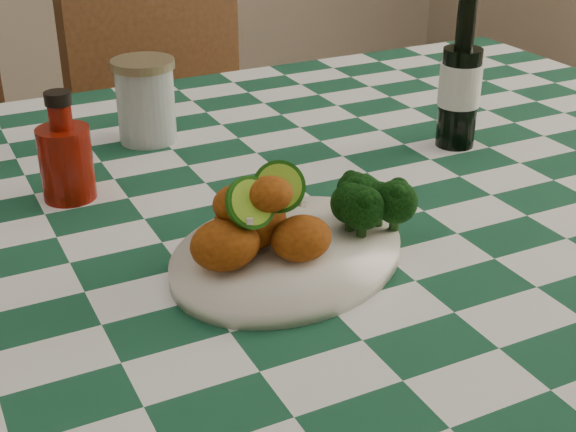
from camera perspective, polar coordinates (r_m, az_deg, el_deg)
name	(u,v)px	position (r m, az deg, el deg)	size (l,w,h in m)	color
plate	(288,255)	(0.85, 0.00, -2.78)	(0.28, 0.22, 0.02)	white
fried_chicken_pile	(266,216)	(0.81, -1.58, 0.02)	(0.13, 0.10, 0.09)	#9C490F
broccoli_side	(366,201)	(0.89, 5.60, 1.09)	(0.07, 0.07, 0.06)	black
ketchup_bottle	(64,146)	(1.01, -15.63, 4.79)	(0.06, 0.06, 0.14)	#700F05
mason_jar	(146,101)	(1.18, -10.09, 8.07)	(0.09, 0.09, 0.12)	#B2BCBA
beer_bottle	(461,74)	(1.15, 12.21, 9.86)	(0.06, 0.06, 0.21)	black
wooden_chair_right	(208,166)	(1.85, -5.68, 3.55)	(0.45, 0.47, 0.99)	#472814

